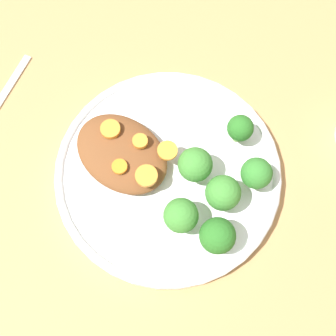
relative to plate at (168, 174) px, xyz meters
The scene contains 14 objects.
ground_plane 0.01m from the plate, ahead, with size 4.00×4.00×0.00m, color tan.
plate is the anchor object (origin of this frame).
stew_mound 0.06m from the plate, 159.03° to the right, with size 0.13×0.09×0.03m, color brown.
broccoli_floret_0 0.05m from the plate, 34.82° to the left, with size 0.04×0.04×0.06m.
broccoli_floret_1 0.11m from the plate, 66.90° to the left, with size 0.03×0.03×0.05m.
broccoli_floret_2 0.11m from the plate, 18.03° to the right, with size 0.04×0.04×0.06m.
broccoli_floret_3 0.08m from the plate, 37.45° to the right, with size 0.04×0.04×0.05m.
broccoli_floret_4 0.11m from the plate, 32.61° to the left, with size 0.04×0.04×0.05m.
broccoli_floret_5 0.08m from the plate, ahead, with size 0.04×0.04×0.05m.
carrot_slice_0 0.09m from the plate, behind, with size 0.02×0.02×0.01m, color orange.
carrot_slice_1 0.07m from the plate, 136.28° to the right, with size 0.02×0.02×0.00m, color orange.
carrot_slice_2 0.06m from the plate, behind, with size 0.02×0.02×0.01m, color orange.
carrot_slice_3 0.04m from the plate, 131.55° to the left, with size 0.02×0.02×0.00m, color orange.
carrot_slice_4 0.05m from the plate, 108.20° to the right, with size 0.03×0.03×0.01m, color orange.
Camera 1 is at (0.12, -0.14, 0.58)m, focal length 50.00 mm.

